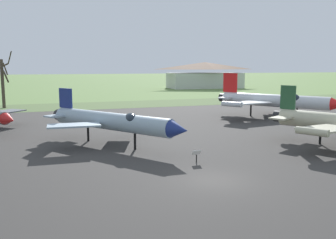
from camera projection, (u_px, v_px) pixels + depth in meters
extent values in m
plane|color=#607F42|center=(214.00, 181.00, 21.43)|extent=(600.00, 600.00, 0.00)
cube|color=#383533|center=(147.00, 137.00, 34.66)|extent=(81.84, 47.25, 0.05)
cube|color=#52693A|center=(99.00, 105.00, 62.32)|extent=(141.84, 12.00, 0.06)
cylinder|color=silver|center=(273.00, 101.00, 46.84)|extent=(8.96, 12.58, 1.61)
cylinder|color=black|center=(223.00, 98.00, 51.25)|extent=(1.43, 1.36, 1.13)
ellipsoid|color=#19232D|center=(293.00, 98.00, 45.29)|extent=(1.24, 2.33, 1.16)
cube|color=silver|center=(247.00, 103.00, 45.26)|extent=(5.88, 3.70, 0.15)
cube|color=silver|center=(269.00, 99.00, 50.84)|extent=(5.42, 6.24, 0.15)
cylinder|color=silver|center=(232.00, 104.00, 43.48)|extent=(1.91, 2.49, 0.60)
cylinder|color=silver|center=(273.00, 97.00, 53.39)|extent=(1.91, 2.49, 0.60)
cube|color=red|center=(230.00, 83.00, 50.31)|extent=(1.29, 1.84, 2.62)
cube|color=silver|center=(226.00, 98.00, 49.66)|extent=(2.27, 2.20, 0.15)
cube|color=silver|center=(234.00, 97.00, 51.51)|extent=(2.27, 2.20, 0.15)
cylinder|color=black|center=(297.00, 115.00, 45.21)|extent=(0.21, 0.21, 1.50)
cylinder|color=black|center=(251.00, 111.00, 48.92)|extent=(0.21, 0.21, 1.50)
cylinder|color=#8EA3B2|center=(110.00, 121.00, 30.72)|extent=(8.33, 11.37, 1.47)
cone|color=navy|center=(179.00, 130.00, 26.51)|extent=(1.96, 2.00, 1.35)
cylinder|color=black|center=(60.00, 115.00, 34.66)|extent=(1.30, 1.24, 1.03)
ellipsoid|color=#19232D|center=(131.00, 119.00, 29.24)|extent=(0.99, 1.87, 0.93)
cube|color=#8EA3B2|center=(74.00, 125.00, 29.23)|extent=(4.22, 2.19, 0.14)
cube|color=#8EA3B2|center=(123.00, 118.00, 33.67)|extent=(3.21, 4.54, 0.14)
cube|color=navy|center=(66.00, 98.00, 33.89)|extent=(1.09, 1.50, 1.82)
cube|color=#8EA3B2|center=(56.00, 116.00, 33.12)|extent=(2.24, 2.13, 0.14)
cube|color=#8EA3B2|center=(77.00, 113.00, 35.00)|extent=(2.24, 2.13, 0.14)
cylinder|color=black|center=(135.00, 142.00, 29.27)|extent=(0.20, 0.20, 1.37)
cylinder|color=black|center=(88.00, 134.00, 32.58)|extent=(0.20, 0.20, 1.37)
cylinder|color=black|center=(196.00, 159.00, 25.41)|extent=(0.08, 0.08, 0.59)
cube|color=white|center=(197.00, 152.00, 25.35)|extent=(0.64, 0.29, 0.35)
cone|color=red|center=(9.00, 120.00, 33.78)|extent=(1.91, 2.27, 1.15)
cube|color=#565B60|center=(6.00, 112.00, 40.48)|extent=(4.28, 4.41, 0.12)
cylinder|color=black|center=(279.00, 116.00, 33.67)|extent=(1.28, 1.19, 1.03)
cube|color=#B7B293|center=(329.00, 128.00, 27.76)|extent=(4.82, 3.30, 0.14)
cylinder|color=#B7B293|center=(312.00, 132.00, 26.41)|extent=(1.56, 2.34, 0.55)
cube|color=#234C2D|center=(288.00, 97.00, 32.87)|extent=(0.79, 1.32, 2.14)
cube|color=#B7B293|center=(282.00, 118.00, 31.97)|extent=(2.62, 2.24, 0.14)
cube|color=#B7B293|center=(296.00, 115.00, 34.00)|extent=(2.62, 2.24, 0.14)
cylinder|color=black|center=(320.00, 137.00, 31.25)|extent=(0.20, 0.20, 1.37)
cylinder|color=#42382D|center=(3.00, 84.00, 57.81)|extent=(0.50, 0.50, 7.76)
cylinder|color=#42382D|center=(1.00, 67.00, 58.29)|extent=(2.06, 0.44, 1.25)
cylinder|color=#42382D|center=(10.00, 58.00, 57.95)|extent=(0.92, 2.63, 2.03)
cylinder|color=#42382D|center=(6.00, 77.00, 57.58)|extent=(0.85, 1.43, 1.98)
cylinder|color=#42382D|center=(5.00, 69.00, 57.45)|extent=(0.67, 1.33, 1.98)
cube|color=beige|center=(205.00, 80.00, 112.23)|extent=(22.46, 10.68, 4.61)
pyramid|color=brown|center=(205.00, 66.00, 111.57)|extent=(23.58, 11.22, 2.19)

